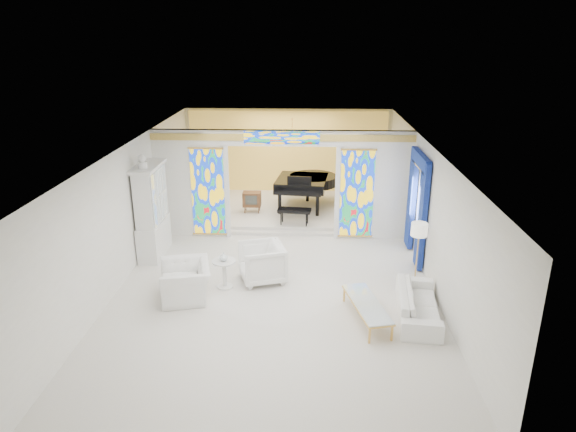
{
  "coord_description": "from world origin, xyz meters",
  "views": [
    {
      "loc": [
        0.71,
        -11.43,
        5.43
      ],
      "look_at": [
        0.23,
        0.2,
        1.25
      ],
      "focal_mm": 32.0,
      "sensor_mm": 36.0,
      "label": 1
    }
  ],
  "objects_px": {
    "armchair_left": "(186,281)",
    "armchair_right": "(262,263)",
    "china_cabinet": "(152,212)",
    "grand_piano": "(307,183)",
    "tv_console": "(252,199)",
    "coffee_table": "(367,304)",
    "sofa": "(418,304)"
  },
  "relations": [
    {
      "from": "sofa",
      "to": "grand_piano",
      "type": "bearing_deg",
      "value": 26.03
    },
    {
      "from": "sofa",
      "to": "coffee_table",
      "type": "bearing_deg",
      "value": 105.33
    },
    {
      "from": "armchair_right",
      "to": "tv_console",
      "type": "xyz_separation_m",
      "value": [
        -0.68,
        4.27,
        0.15
      ]
    },
    {
      "from": "grand_piano",
      "to": "armchair_right",
      "type": "bearing_deg",
      "value": -94.52
    },
    {
      "from": "armchair_left",
      "to": "sofa",
      "type": "height_order",
      "value": "armchair_left"
    },
    {
      "from": "coffee_table",
      "to": "tv_console",
      "type": "height_order",
      "value": "tv_console"
    },
    {
      "from": "china_cabinet",
      "to": "tv_console",
      "type": "distance_m",
      "value": 3.69
    },
    {
      "from": "china_cabinet",
      "to": "sofa",
      "type": "height_order",
      "value": "china_cabinet"
    },
    {
      "from": "china_cabinet",
      "to": "armchair_left",
      "type": "xyz_separation_m",
      "value": [
        1.32,
        -2.24,
        -0.79
      ]
    },
    {
      "from": "china_cabinet",
      "to": "coffee_table",
      "type": "height_order",
      "value": "china_cabinet"
    },
    {
      "from": "armchair_left",
      "to": "armchair_right",
      "type": "distance_m",
      "value": 1.79
    },
    {
      "from": "armchair_left",
      "to": "sofa",
      "type": "relative_size",
      "value": 0.59
    },
    {
      "from": "armchair_right",
      "to": "tv_console",
      "type": "bearing_deg",
      "value": 171.87
    },
    {
      "from": "armchair_right",
      "to": "coffee_table",
      "type": "relative_size",
      "value": 0.55
    },
    {
      "from": "china_cabinet",
      "to": "armchair_left",
      "type": "distance_m",
      "value": 2.71
    },
    {
      "from": "grand_piano",
      "to": "tv_console",
      "type": "height_order",
      "value": "grand_piano"
    },
    {
      "from": "sofa",
      "to": "grand_piano",
      "type": "distance_m",
      "value": 6.8
    },
    {
      "from": "tv_console",
      "to": "coffee_table",
      "type": "bearing_deg",
      "value": -63.64
    },
    {
      "from": "china_cabinet",
      "to": "grand_piano",
      "type": "relative_size",
      "value": 0.91
    },
    {
      "from": "coffee_table",
      "to": "grand_piano",
      "type": "relative_size",
      "value": 0.6
    },
    {
      "from": "armchair_left",
      "to": "tv_console",
      "type": "bearing_deg",
      "value": 156.05
    },
    {
      "from": "coffee_table",
      "to": "grand_piano",
      "type": "xyz_separation_m",
      "value": [
        -1.24,
        6.54,
        0.62
      ]
    },
    {
      "from": "armchair_right",
      "to": "coffee_table",
      "type": "distance_m",
      "value": 2.77
    },
    {
      "from": "armchair_left",
      "to": "sofa",
      "type": "xyz_separation_m",
      "value": [
        4.85,
        -0.61,
        -0.09
      ]
    },
    {
      "from": "armchair_right",
      "to": "grand_piano",
      "type": "bearing_deg",
      "value": 151.3
    },
    {
      "from": "coffee_table",
      "to": "china_cabinet",
      "type": "bearing_deg",
      "value": 149.52
    },
    {
      "from": "armchair_right",
      "to": "sofa",
      "type": "xyz_separation_m",
      "value": [
        3.28,
        -1.48,
        -0.15
      ]
    },
    {
      "from": "armchair_right",
      "to": "china_cabinet",
      "type": "bearing_deg",
      "value": -132.57
    },
    {
      "from": "armchair_left",
      "to": "sofa",
      "type": "distance_m",
      "value": 4.88
    },
    {
      "from": "armchair_left",
      "to": "tv_console",
      "type": "xyz_separation_m",
      "value": [
        0.88,
        5.14,
        0.21
      ]
    },
    {
      "from": "china_cabinet",
      "to": "coffee_table",
      "type": "xyz_separation_m",
      "value": [
        5.12,
        -3.01,
        -0.82
      ]
    },
    {
      "from": "grand_piano",
      "to": "tv_console",
      "type": "distance_m",
      "value": 1.83
    }
  ]
}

